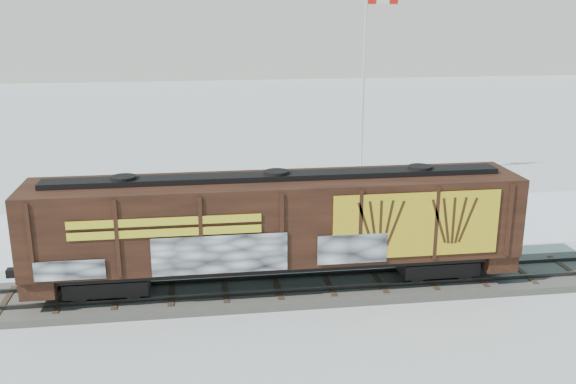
{
  "coord_description": "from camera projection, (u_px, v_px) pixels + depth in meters",
  "views": [
    {
      "loc": [
        -4.76,
        -22.61,
        10.61
      ],
      "look_at": [
        -1.14,
        3.0,
        3.14
      ],
      "focal_mm": 40.0,
      "sensor_mm": 36.0,
      "label": 1
    }
  ],
  "objects": [
    {
      "name": "rail_track",
      "position": [
        328.0,
        285.0,
        25.06
      ],
      "size": [
        50.0,
        3.4,
        0.43
      ],
      "color": "#59544C",
      "rests_on": "ground"
    },
    {
      "name": "car_silver",
      "position": [
        88.0,
        227.0,
        29.63
      ],
      "size": [
        4.7,
        1.91,
        1.6
      ],
      "primitive_type": "imported",
      "rotation": [
        0.0,
        0.0,
        1.57
      ],
      "color": "silver",
      "rests_on": "parking_strip"
    },
    {
      "name": "car_white",
      "position": [
        397.0,
        209.0,
        32.14
      ],
      "size": [
        5.32,
        3.26,
        1.66
      ],
      "primitive_type": "imported",
      "rotation": [
        0.0,
        0.0,
        1.25
      ],
      "color": "white",
      "rests_on": "parking_strip"
    },
    {
      "name": "flagpole",
      "position": [
        364.0,
        116.0,
        37.74
      ],
      "size": [
        2.3,
        0.9,
        11.97
      ],
      "color": "silver",
      "rests_on": "ground"
    },
    {
      "name": "hopper_railcar",
      "position": [
        277.0,
        223.0,
        24.04
      ],
      "size": [
        18.27,
        3.06,
        4.3
      ],
      "color": "black",
      "rests_on": "rail_track"
    },
    {
      "name": "ground",
      "position": [
        327.0,
        289.0,
        25.1
      ],
      "size": [
        500.0,
        500.0,
        0.0
      ],
      "primitive_type": "plane",
      "color": "white",
      "rests_on": "ground"
    },
    {
      "name": "car_dark",
      "position": [
        468.0,
        202.0,
        33.93
      ],
      "size": [
        4.78,
        3.04,
        1.29
      ],
      "primitive_type": "imported",
      "rotation": [
        0.0,
        0.0,
        1.27
      ],
      "color": "black",
      "rests_on": "parking_strip"
    },
    {
      "name": "parking_strip",
      "position": [
        298.0,
        226.0,
        32.23
      ],
      "size": [
        40.0,
        8.0,
        0.03
      ],
      "primitive_type": "cube",
      "color": "white",
      "rests_on": "ground"
    }
  ]
}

